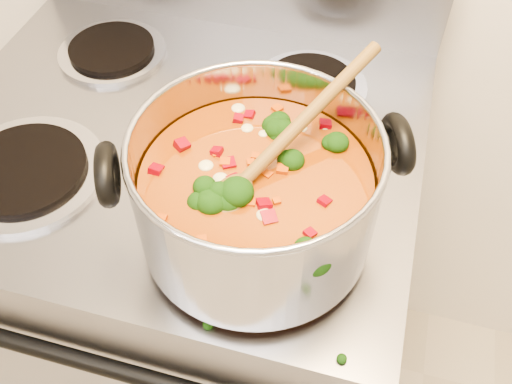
# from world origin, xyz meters

# --- Properties ---
(electric_range) EXTENTS (0.72, 0.65, 1.08)m
(electric_range) POSITION_xyz_m (0.01, 1.16, 0.47)
(electric_range) COLOR gray
(electric_range) RESTS_ON ground
(stockpot) EXTENTS (0.34, 0.28, 0.17)m
(stockpot) POSITION_xyz_m (0.17, 1.00, 1.01)
(stockpot) COLOR #A4A4AB
(stockpot) RESTS_ON electric_range
(wooden_spoon) EXTENTS (0.17, 0.25, 0.10)m
(wooden_spoon) POSITION_xyz_m (0.18, 1.01, 1.06)
(wooden_spoon) COLOR brown
(wooden_spoon) RESTS_ON stockpot
(cooktop_crumbs) EXTENTS (0.16, 0.30, 0.01)m
(cooktop_crumbs) POSITION_xyz_m (0.09, 1.05, 0.92)
(cooktop_crumbs) COLOR black
(cooktop_crumbs) RESTS_ON electric_range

